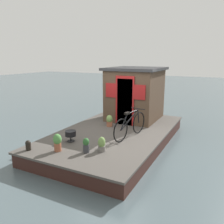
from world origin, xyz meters
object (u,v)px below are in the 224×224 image
object	(u,v)px
potted_plant_ivy	(86,145)
potted_plant_sage	(102,144)
potted_plant_thyme	(57,142)
mooring_bollard	(28,145)
potted_plant_fern	(109,121)
charcoal_grill	(71,134)
houseboat_cabin	(135,93)
bicycle	(130,125)

from	to	relation	value
potted_plant_ivy	potted_plant_sage	distance (m)	0.41
potted_plant_thyme	mooring_bollard	distance (m)	0.82
potted_plant_ivy	potted_plant_fern	bearing A→B (deg)	13.11
potted_plant_sage	potted_plant_fern	bearing A→B (deg)	22.55
charcoal_grill	mooring_bollard	bearing A→B (deg)	149.83
houseboat_cabin	charcoal_grill	world-z (taller)	houseboat_cabin
charcoal_grill	mooring_bollard	distance (m)	1.23
potted_plant_sage	charcoal_grill	bearing A→B (deg)	79.48
potted_plant_ivy	potted_plant_sage	size ratio (longest dim) A/B	1.00
potted_plant_sage	potted_plant_thyme	bearing A→B (deg)	116.69
potted_plant_sage	houseboat_cabin	bearing A→B (deg)	7.60
houseboat_cabin	bicycle	bearing A→B (deg)	-161.73
potted_plant_sage	bicycle	bearing A→B (deg)	-10.43
potted_plant_thyme	potted_plant_fern	size ratio (longest dim) A/B	1.15
bicycle	potted_plant_ivy	distance (m)	1.72
potted_plant_ivy	potted_plant_thyme	distance (m)	0.78
houseboat_cabin	potted_plant_sage	size ratio (longest dim) A/B	5.50
potted_plant_ivy	potted_plant_thyme	size ratio (longest dim) A/B	0.83
bicycle	potted_plant_sage	world-z (taller)	bicycle
bicycle	potted_plant_ivy	xyz separation A→B (m)	(-1.61, 0.57, -0.20)
bicycle	potted_plant_fern	distance (m)	1.37
bicycle	potted_plant_thyme	size ratio (longest dim) A/B	3.61
bicycle	potted_plant_thyme	world-z (taller)	bicycle
charcoal_grill	bicycle	bearing A→B (deg)	-51.59
houseboat_cabin	potted_plant_fern	world-z (taller)	houseboat_cabin
potted_plant_ivy	mooring_bollard	distance (m)	1.59
potted_plant_thyme	mooring_bollard	world-z (taller)	potted_plant_thyme
mooring_bollard	bicycle	bearing A→B (deg)	-43.01
potted_plant_fern	mooring_bollard	bearing A→B (deg)	162.60
bicycle	charcoal_grill	world-z (taller)	bicycle
houseboat_cabin	potted_plant_ivy	size ratio (longest dim) A/B	5.52
potted_plant_thyme	potted_plant_sage	bearing A→B (deg)	-63.31
charcoal_grill	potted_plant_sage	bearing A→B (deg)	-100.52
mooring_bollard	potted_plant_fern	bearing A→B (deg)	-17.40
potted_plant_ivy	potted_plant_sage	bearing A→B (deg)	-51.49
bicycle	potted_plant_fern	xyz separation A→B (m)	(0.75, 1.13, -0.18)
potted_plant_thyme	potted_plant_ivy	bearing A→B (deg)	-69.61
bicycle	mooring_bollard	bearing A→B (deg)	136.99
bicycle	potted_plant_sage	xyz separation A→B (m)	(-1.36, 0.25, -0.20)
potted_plant_ivy	potted_plant_thyme	bearing A→B (deg)	110.39
potted_plant_sage	potted_plant_fern	distance (m)	2.28
houseboat_cabin	potted_plant_thyme	distance (m)	4.19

